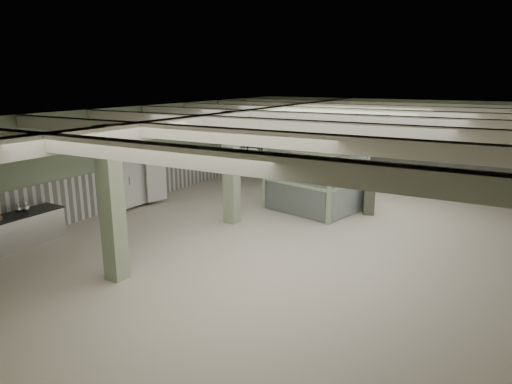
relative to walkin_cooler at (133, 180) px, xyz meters
The scene contains 27 objects.
floor 6.81m from the walkin_cooler, 10.28° to the left, with size 20.00×20.00×0.00m, color beige.
ceiling 7.21m from the walkin_cooler, 10.28° to the left, with size 14.00×20.00×0.02m, color silver.
wall_back 13.04m from the walkin_cooler, 59.40° to the left, with size 14.00×0.02×3.60m, color #93A786.
wall_front 11.04m from the walkin_cooler, 53.03° to the right, with size 14.00×0.02×3.60m, color #93A786.
wall_left 1.49m from the walkin_cooler, 107.40° to the left, with size 0.02×20.00×3.60m, color #93A786.
wainscot_left 1.28m from the walkin_cooler, 106.31° to the left, with size 0.05×19.90×1.50m, color white.
wainscot_back 12.99m from the walkin_cooler, 59.35° to the left, with size 13.90×0.05×1.50m, color white.
girder 4.91m from the walkin_cooler, 16.24° to the left, with size 0.45×19.90×0.40m, color silver.
beam_a 9.45m from the walkin_cooler, 43.56° to the right, with size 13.90×0.35×0.32m, color silver.
beam_b 8.01m from the walkin_cooler, 29.83° to the right, with size 13.90×0.35×0.32m, color silver.
beam_c 7.17m from the walkin_cooler, 11.09° to the right, with size 13.90×0.35×0.32m, color silver.
beam_d 7.15m from the walkin_cooler, 10.28° to the left, with size 13.90×0.35×0.32m, color silver.
beam_e 7.96m from the walkin_cooler, 29.20° to the left, with size 13.90×0.35×0.32m, color silver.
beam_f 9.39m from the walkin_cooler, 43.11° to the left, with size 13.90×0.35×0.32m, color silver.
beam_g 11.20m from the walkin_cooler, 52.72° to the left, with size 13.90×0.35×0.32m, color silver.
column_a 6.38m from the walkin_cooler, 49.33° to the right, with size 0.42×0.42×3.60m, color #97A685.
column_b 4.20m from the walkin_cooler, ahead, with size 0.42×0.42×3.60m, color #97A685.
column_c 6.68m from the walkin_cooler, 51.59° to the left, with size 0.42×0.42×3.60m, color #97A685.
column_d 10.11m from the walkin_cooler, 65.86° to the left, with size 0.42×0.42×3.60m, color #97A685.
pendant_front 8.33m from the walkin_cooler, 28.07° to the right, with size 0.44×0.44×0.22m, color #334332.
pendant_mid 7.60m from the walkin_cooler, 13.43° to the left, with size 0.44×0.44×0.22m, color #334332.
pendant_back 9.99m from the walkin_cooler, 43.25° to the left, with size 0.44×0.44×0.22m, color #334332.
pitcher_near 4.31m from the walkin_cooler, 88.51° to the right, with size 0.21×0.24×0.31m, color silver, non-canonical shape.
pitcher_far 4.45m from the walkin_cooler, 90.14° to the right, with size 0.19×0.22×0.28m, color silver, non-canonical shape.
walkin_cooler is the anchor object (origin of this frame).
guard_booth 6.62m from the walkin_cooler, 27.08° to the left, with size 3.53×3.19×2.43m.
filing_cabinet 8.44m from the walkin_cooler, 23.70° to the left, with size 0.36×0.51×1.12m, color #515547.
Camera 1 is at (5.28, -13.01, 4.60)m, focal length 32.00 mm.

